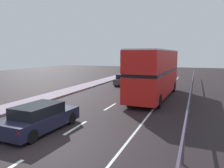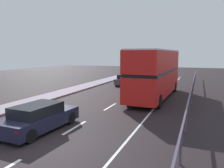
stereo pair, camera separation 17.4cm
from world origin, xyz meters
name	(u,v)px [view 2 (the right image)]	position (x,y,z in m)	size (l,w,h in m)	color
ground_plane	(46,146)	(0.00, 0.00, -0.05)	(73.96, 120.00, 0.10)	black
lane_paint_markings	(139,106)	(1.93, 8.43, 0.00)	(3.26, 46.00, 0.01)	silver
bridge_side_railing	(191,95)	(5.52, 9.00, 0.98)	(0.10, 42.00, 1.23)	#50455B
double_decker_bus_red	(155,72)	(2.43, 12.20, 2.26)	(2.92, 10.83, 4.22)	red
hatchback_car_near	(40,118)	(-1.44, 1.40, 0.67)	(2.00, 4.53, 1.38)	#1C1D34
sedan_car_ahead	(126,79)	(-2.57, 19.41, 0.65)	(1.97, 4.40, 1.35)	#49454C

